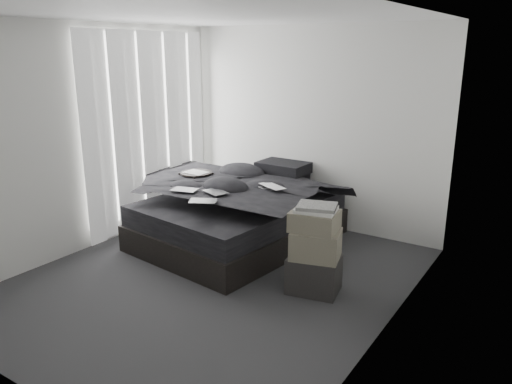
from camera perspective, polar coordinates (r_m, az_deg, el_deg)
The scene contains 25 objects.
floor at distance 5.27m, azimuth -4.85°, elevation -9.90°, with size 3.60×4.20×0.01m, color #2F2F31.
ceiling at distance 4.75m, azimuth -5.63°, elevation 19.57°, with size 3.60×4.20×0.01m, color white.
wall_back at distance 6.59m, azimuth 6.26°, elevation 7.24°, with size 3.60×0.01×2.60m, color silver.
wall_front at distance 3.51m, azimuth -26.95°, elevation -2.41°, with size 3.60×0.01×2.60m, color silver.
wall_left at distance 6.11m, azimuth -18.64°, elevation 5.79°, with size 0.01×4.20×2.60m, color silver.
wall_right at distance 4.01m, azimuth 15.42°, elevation 0.95°, with size 0.01×4.20×2.60m, color silver.
window_left at distance 6.68m, azimuth -12.51°, elevation 7.50°, with size 0.02×2.00×2.30m, color white.
curtain_left at distance 6.65m, azimuth -12.17°, elevation 6.88°, with size 0.06×2.12×2.48m, color white.
bed at distance 6.19m, azimuth -2.00°, elevation -4.25°, with size 1.73×2.29×0.31m, color black.
mattress at distance 6.09m, azimuth -2.02°, elevation -1.80°, with size 1.67×2.22×0.24m, color black.
duvet at distance 5.98m, azimuth -2.40°, elevation 0.40°, with size 1.69×1.96×0.27m, color black.
pillow_lower at distance 6.73m, azimuth 2.69°, elevation 1.70°, with size 0.69×0.47×0.16m, color black.
pillow_upper at distance 6.63m, azimuth 3.12°, elevation 2.81°, with size 0.64×0.44×0.14m, color black.
laptop at distance 5.76m, azimuth 1.43°, elevation 1.31°, with size 0.37×0.24×0.03m, color silver.
comic_a at distance 5.76m, azimuth -8.20°, elevation 1.05°, with size 0.29×0.19×0.01m, color black.
comic_b at distance 5.63m, azimuth -4.68°, elevation 0.90°, with size 0.29×0.19×0.01m, color black.
comic_c at distance 5.31m, azimuth -6.10°, elevation -0.03°, with size 0.29×0.19×0.01m, color black.
side_stand at distance 6.61m, azimuth -6.74°, elevation -0.98°, with size 0.41×0.41×0.75m, color black.
papers at distance 6.49m, azimuth -6.87°, elevation 2.22°, with size 0.29×0.22×0.02m, color white.
floor_books at distance 6.74m, azimuth -11.73°, elevation -3.56°, with size 0.15×0.22×0.15m, color black.
box_lower at distance 4.98m, azimuth 6.63°, elevation -9.28°, with size 0.49×0.38×0.36m, color black.
box_mid at distance 4.84m, azimuth 6.84°, elevation -5.95°, with size 0.46×0.36×0.28m, color #676151.
box_upper at distance 4.78m, azimuth 6.72°, elevation -3.28°, with size 0.43×0.35×0.19m, color #676151.
art_book_white at distance 4.74m, azimuth 6.89°, elevation -2.00°, with size 0.37×0.30×0.04m, color silver.
art_book_snake at distance 4.71m, azimuth 6.99°, elevation -1.64°, with size 0.36×0.29×0.03m, color silver.
Camera 1 is at (2.96, -3.71, 2.31)m, focal length 35.00 mm.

